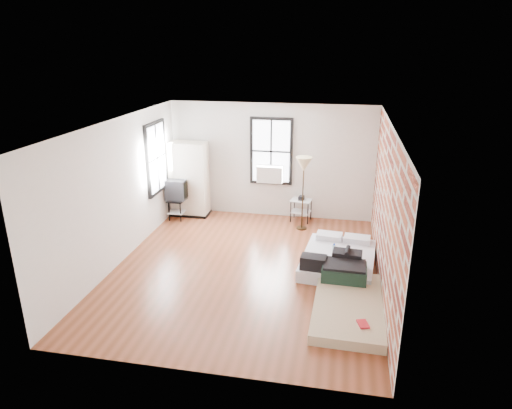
% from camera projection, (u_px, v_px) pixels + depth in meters
% --- Properties ---
extents(ground, '(6.00, 6.00, 0.00)m').
position_uv_depth(ground, '(246.00, 268.00, 8.82)').
color(ground, brown).
rests_on(ground, ground).
extents(room_shell, '(5.02, 6.02, 2.80)m').
position_uv_depth(room_shell, '(261.00, 178.00, 8.53)').
color(room_shell, silver).
rests_on(room_shell, ground).
extents(mattress_main, '(1.50, 1.93, 0.58)m').
position_uv_depth(mattress_main, '(338.00, 259.00, 8.86)').
color(mattress_main, white).
rests_on(mattress_main, ground).
extents(mattress_bare, '(1.16, 2.13, 0.45)m').
position_uv_depth(mattress_bare, '(347.00, 297.00, 7.56)').
color(mattress_bare, '#C4B28D').
rests_on(mattress_bare, ground).
extents(wardrobe, '(0.94, 0.54, 1.86)m').
position_uv_depth(wardrobe, '(189.00, 179.00, 11.32)').
color(wardrobe, black).
rests_on(wardrobe, ground).
extents(side_table, '(0.54, 0.46, 0.64)m').
position_uv_depth(side_table, '(301.00, 204.00, 11.05)').
color(side_table, black).
rests_on(side_table, ground).
extents(floor_lamp, '(0.37, 0.37, 1.72)m').
position_uv_depth(floor_lamp, '(304.00, 168.00, 10.23)').
color(floor_lamp, '#2E210F').
rests_on(floor_lamp, ground).
extents(tv_stand, '(0.51, 0.71, 1.00)m').
position_uv_depth(tv_stand, '(178.00, 190.00, 11.20)').
color(tv_stand, black).
rests_on(tv_stand, ground).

